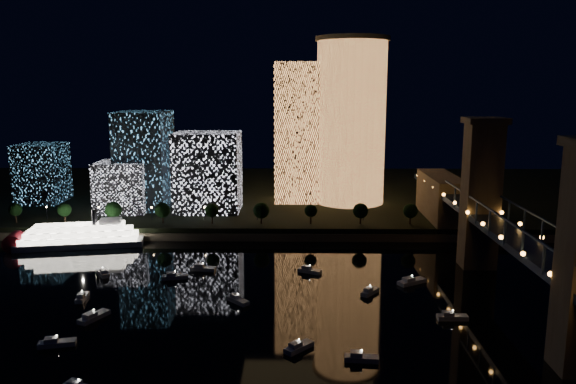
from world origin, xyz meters
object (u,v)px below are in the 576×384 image
(tower_cylindrical, at_px, (351,121))
(riverboat, at_px, (74,237))
(tower_rectangular, at_px, (297,133))
(truss_bridge, at_px, (538,263))

(tower_cylindrical, relative_size, riverboat, 1.52)
(tower_rectangular, relative_size, riverboat, 1.30)
(tower_rectangular, xyz_separation_m, riverboat, (-84.10, -64.14, -34.00))
(tower_cylindrical, height_order, riverboat, tower_cylindrical)
(truss_bridge, relative_size, riverboat, 5.26)
(tower_cylindrical, xyz_separation_m, truss_bridge, (35.38, -127.95, -27.31))
(riverboat, bearing_deg, truss_bridge, -24.94)
(tower_rectangular, height_order, riverboat, tower_rectangular)
(tower_cylindrical, height_order, tower_rectangular, tower_cylindrical)
(tower_rectangular, bearing_deg, riverboat, -142.67)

